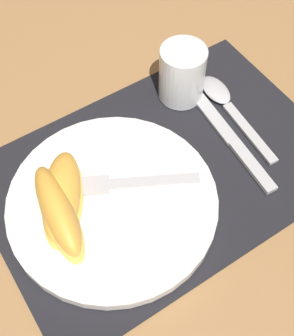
{
  "coord_description": "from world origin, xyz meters",
  "views": [
    {
      "loc": [
        -0.2,
        -0.27,
        0.53
      ],
      "look_at": [
        -0.02,
        0.0,
        0.02
      ],
      "focal_mm": 50.0,
      "sensor_mm": 36.0,
      "label": 1
    }
  ],
  "objects_px": {
    "citrus_wedge_0": "(62,196)",
    "citrus_wedge_1": "(57,209)",
    "juice_glass": "(182,76)",
    "knife": "(227,134)",
    "fork": "(115,184)",
    "spoon": "(225,101)",
    "plate": "(113,203)"
  },
  "relations": [
    {
      "from": "plate",
      "to": "fork",
      "type": "xyz_separation_m",
      "value": [
        0.01,
        0.02,
        0.01
      ]
    },
    {
      "from": "plate",
      "to": "juice_glass",
      "type": "relative_size",
      "value": 3.15
    },
    {
      "from": "juice_glass",
      "to": "fork",
      "type": "bearing_deg",
      "value": -151.17
    },
    {
      "from": "fork",
      "to": "citrus_wedge_0",
      "type": "relative_size",
      "value": 1.28
    },
    {
      "from": "knife",
      "to": "spoon",
      "type": "bearing_deg",
      "value": 55.29
    },
    {
      "from": "citrus_wedge_0",
      "to": "citrus_wedge_1",
      "type": "distance_m",
      "value": 0.02
    },
    {
      "from": "spoon",
      "to": "citrus_wedge_0",
      "type": "xyz_separation_m",
      "value": [
        -0.28,
        -0.03,
        0.03
      ]
    },
    {
      "from": "fork",
      "to": "citrus_wedge_0",
      "type": "bearing_deg",
      "value": 169.24
    },
    {
      "from": "citrus_wedge_1",
      "to": "citrus_wedge_0",
      "type": "bearing_deg",
      "value": 47.56
    },
    {
      "from": "knife",
      "to": "spoon",
      "type": "distance_m",
      "value": 0.06
    },
    {
      "from": "citrus_wedge_0",
      "to": "citrus_wedge_1",
      "type": "height_order",
      "value": "citrus_wedge_1"
    },
    {
      "from": "citrus_wedge_1",
      "to": "spoon",
      "type": "bearing_deg",
      "value": 8.6
    },
    {
      "from": "juice_glass",
      "to": "fork",
      "type": "xyz_separation_m",
      "value": [
        -0.17,
        -0.09,
        -0.02
      ]
    },
    {
      "from": "plate",
      "to": "spoon",
      "type": "height_order",
      "value": "plate"
    },
    {
      "from": "juice_glass",
      "to": "spoon",
      "type": "distance_m",
      "value": 0.07
    },
    {
      "from": "fork",
      "to": "citrus_wedge_0",
      "type": "distance_m",
      "value": 0.07
    },
    {
      "from": "citrus_wedge_1",
      "to": "knife",
      "type": "bearing_deg",
      "value": -0.98
    },
    {
      "from": "citrus_wedge_1",
      "to": "fork",
      "type": "bearing_deg",
      "value": 1.48
    },
    {
      "from": "juice_glass",
      "to": "knife",
      "type": "bearing_deg",
      "value": -84.14
    },
    {
      "from": "plate",
      "to": "juice_glass",
      "type": "distance_m",
      "value": 0.21
    },
    {
      "from": "fork",
      "to": "citrus_wedge_1",
      "type": "bearing_deg",
      "value": -178.52
    },
    {
      "from": "fork",
      "to": "citrus_wedge_1",
      "type": "xyz_separation_m",
      "value": [
        -0.08,
        -0.0,
        0.02
      ]
    },
    {
      "from": "spoon",
      "to": "citrus_wedge_0",
      "type": "height_order",
      "value": "citrus_wedge_0"
    },
    {
      "from": "spoon",
      "to": "citrus_wedge_0",
      "type": "distance_m",
      "value": 0.28
    },
    {
      "from": "knife",
      "to": "citrus_wedge_1",
      "type": "distance_m",
      "value": 0.26
    },
    {
      "from": "plate",
      "to": "spoon",
      "type": "xyz_separation_m",
      "value": [
        0.23,
        0.06,
        -0.0
      ]
    },
    {
      "from": "juice_glass",
      "to": "fork",
      "type": "relative_size",
      "value": 0.49
    },
    {
      "from": "fork",
      "to": "citrus_wedge_1",
      "type": "distance_m",
      "value": 0.08
    },
    {
      "from": "plate",
      "to": "juice_glass",
      "type": "xyz_separation_m",
      "value": [
        0.18,
        0.11,
        0.03
      ]
    },
    {
      "from": "plate",
      "to": "citrus_wedge_1",
      "type": "bearing_deg",
      "value": 167.81
    },
    {
      "from": "citrus_wedge_0",
      "to": "citrus_wedge_1",
      "type": "relative_size",
      "value": 0.99
    },
    {
      "from": "plate",
      "to": "knife",
      "type": "height_order",
      "value": "plate"
    }
  ]
}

